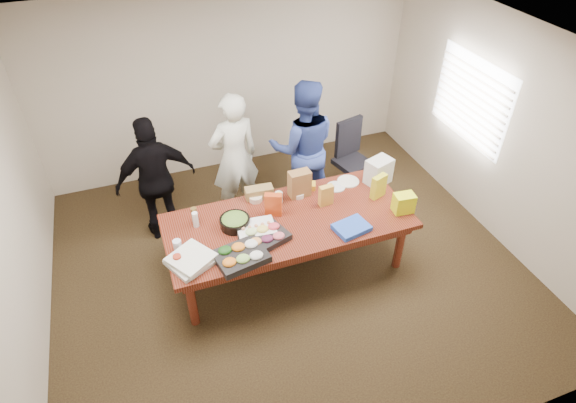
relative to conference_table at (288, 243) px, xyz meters
name	(u,v)px	position (x,y,z in m)	size (l,w,h in m)	color
floor	(288,266)	(0.00, 0.00, -0.39)	(5.50, 5.00, 0.02)	#47301E
ceiling	(289,51)	(0.00, 0.00, 2.33)	(5.50, 5.00, 0.02)	white
wall_back	(229,83)	(0.00, 2.50, 0.98)	(5.50, 0.04, 2.70)	beige
wall_front	(416,379)	(0.00, -2.50, 0.98)	(5.50, 0.04, 2.70)	beige
wall_left	(3,237)	(-2.75, 0.00, 0.98)	(0.04, 5.00, 2.70)	beige
wall_right	(501,132)	(2.75, 0.00, 0.98)	(0.04, 5.00, 2.70)	beige
window_panel	(471,100)	(2.72, 0.60, 1.12)	(0.03, 1.40, 1.10)	white
window_blinds	(468,100)	(2.68, 0.60, 1.12)	(0.04, 1.36, 1.00)	beige
conference_table	(288,243)	(0.00, 0.00, 0.00)	(2.80, 1.20, 0.75)	#4C1C0F
office_chair	(353,160)	(1.41, 1.16, 0.14)	(0.52, 0.52, 1.03)	black
person_center	(234,158)	(-0.30, 1.22, 0.53)	(0.66, 0.43, 1.80)	silver
person_right	(303,148)	(0.61, 1.10, 0.56)	(0.91, 0.71, 1.87)	navy
person_left	(156,180)	(-1.31, 1.16, 0.47)	(0.99, 0.41, 1.69)	black
veggie_tray	(241,256)	(-0.68, -0.42, 0.41)	(0.51, 0.40, 0.08)	black
fruit_tray	(265,237)	(-0.35, -0.22, 0.41)	(0.47, 0.37, 0.07)	black
sheet_cake	(256,229)	(-0.40, -0.07, 0.41)	(0.42, 0.31, 0.07)	white
salad_bowl	(235,222)	(-0.60, 0.10, 0.43)	(0.34, 0.34, 0.11)	black
chip_bag_blue	(352,227)	(0.60, -0.40, 0.40)	(0.38, 0.28, 0.06)	blue
chip_bag_red	(273,205)	(-0.13, 0.15, 0.52)	(0.19, 0.08, 0.28)	#C43E15
chip_bag_yellow	(379,186)	(1.16, 0.04, 0.52)	(0.20, 0.08, 0.30)	yellow
chip_bag_orange	(326,195)	(0.51, 0.12, 0.51)	(0.17, 0.07, 0.26)	gold
mayo_jar	(279,197)	(0.00, 0.34, 0.45)	(0.09, 0.09, 0.14)	silver
mustard_bottle	(279,200)	(-0.02, 0.27, 0.47)	(0.06, 0.06, 0.18)	yellow
dressing_bottle	(194,215)	(-1.00, 0.31, 0.48)	(0.07, 0.07, 0.21)	brown
ranch_bottle	(195,220)	(-1.01, 0.25, 0.47)	(0.06, 0.06, 0.19)	white
banana_bunch	(307,186)	(0.42, 0.49, 0.41)	(0.22, 0.13, 0.07)	yellow
bread_loaf	(259,192)	(-0.19, 0.52, 0.44)	(0.33, 0.14, 0.13)	olive
kraft_bag	(300,184)	(0.28, 0.39, 0.54)	(0.26, 0.15, 0.34)	brown
red_cup	(178,260)	(-1.30, -0.27, 0.43)	(0.08, 0.08, 0.11)	#AB301A
clear_cup_a	(177,256)	(-1.30, -0.21, 0.42)	(0.07, 0.07, 0.10)	silver
clear_cup_b	(177,245)	(-1.26, -0.05, 0.44)	(0.09, 0.09, 0.12)	white
pizza_box_lower	(190,262)	(-1.19, -0.31, 0.40)	(0.39, 0.39, 0.05)	silver
pizza_box_upper	(191,258)	(-1.17, -0.30, 0.44)	(0.39, 0.39, 0.05)	white
plate_a	(348,181)	(0.96, 0.43, 0.38)	(0.27, 0.27, 0.02)	white
plate_b	(336,187)	(0.76, 0.38, 0.38)	(0.23, 0.23, 0.01)	silver
dip_bowl_a	(298,195)	(0.26, 0.36, 0.40)	(0.14, 0.14, 0.06)	beige
dip_bowl_b	(256,198)	(-0.25, 0.46, 0.41)	(0.16, 0.16, 0.06)	beige
grocery_bag_white	(379,171)	(1.30, 0.30, 0.54)	(0.31, 0.22, 0.33)	silver
grocery_bag_yellow	(404,203)	(1.30, -0.31, 0.49)	(0.23, 0.16, 0.23)	#EFFF13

